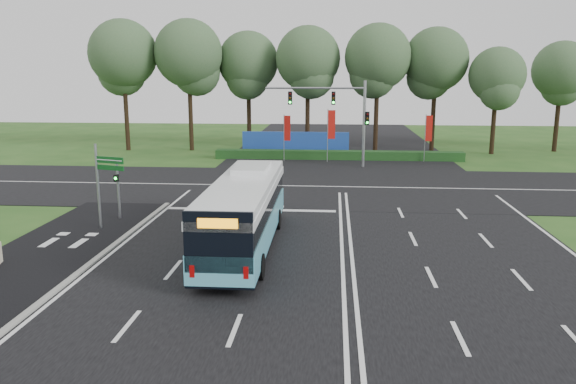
% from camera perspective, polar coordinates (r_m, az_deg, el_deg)
% --- Properties ---
extents(ground, '(120.00, 120.00, 0.00)m').
position_cam_1_polar(ground, '(26.45, 5.45, -4.68)').
color(ground, '#244E1A').
rests_on(ground, ground).
extents(road_main, '(20.00, 120.00, 0.04)m').
position_cam_1_polar(road_main, '(26.44, 5.45, -4.63)').
color(road_main, black).
rests_on(road_main, ground).
extents(road_cross, '(120.00, 14.00, 0.05)m').
position_cam_1_polar(road_cross, '(38.10, 5.23, 0.52)').
color(road_cross, black).
rests_on(road_cross, ground).
extents(bike_path, '(5.00, 18.00, 0.06)m').
position_cam_1_polar(bike_path, '(26.47, -22.77, -5.50)').
color(bike_path, black).
rests_on(bike_path, ground).
extents(kerb_strip, '(0.25, 18.00, 0.12)m').
position_cam_1_polar(kerb_strip, '(25.46, -17.95, -5.74)').
color(kerb_strip, gray).
rests_on(kerb_strip, ground).
extents(city_bus, '(2.56, 11.59, 3.32)m').
position_cam_1_polar(city_bus, '(24.34, -4.44, -2.04)').
color(city_bus, '#5AB7D1').
rests_on(city_bus, ground).
extents(pedestrian_signal, '(0.30, 0.41, 3.28)m').
position_cam_1_polar(pedestrian_signal, '(30.52, -16.91, 0.57)').
color(pedestrian_signal, gray).
rests_on(pedestrian_signal, ground).
extents(street_sign, '(1.59, 0.57, 4.24)m').
position_cam_1_polar(street_sign, '(28.55, -18.27, 1.48)').
color(street_sign, gray).
rests_on(street_sign, ground).
extents(banner_flag_left, '(0.60, 0.11, 4.07)m').
position_cam_1_polar(banner_flag_left, '(49.04, -0.16, 6.25)').
color(banner_flag_left, gray).
rests_on(banner_flag_left, ground).
extents(banner_flag_mid, '(0.68, 0.13, 4.59)m').
position_cam_1_polar(banner_flag_mid, '(48.47, 4.34, 6.52)').
color(banner_flag_mid, gray).
rests_on(banner_flag_mid, ground).
extents(banner_flag_right, '(0.61, 0.06, 4.12)m').
position_cam_1_polar(banner_flag_right, '(49.97, 14.04, 6.04)').
color(banner_flag_right, gray).
rests_on(banner_flag_right, ground).
extents(traffic_light_gantry, '(8.41, 0.28, 7.00)m').
position_cam_1_polar(traffic_light_gantry, '(45.94, 5.51, 8.30)').
color(traffic_light_gantry, gray).
rests_on(traffic_light_gantry, ground).
extents(hedge, '(22.00, 1.20, 0.80)m').
position_cam_1_polar(hedge, '(50.36, 5.12, 3.74)').
color(hedge, '#163C16').
rests_on(hedge, ground).
extents(blue_hoarding, '(10.00, 0.30, 2.20)m').
position_cam_1_polar(blue_hoarding, '(52.86, 0.76, 4.94)').
color(blue_hoarding, '#1E45A2').
rests_on(blue_hoarding, ground).
extents(eucalyptus_row, '(54.28, 9.51, 12.86)m').
position_cam_1_polar(eucalyptus_row, '(56.09, 6.96, 13.29)').
color(eucalyptus_row, black).
rests_on(eucalyptus_row, ground).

